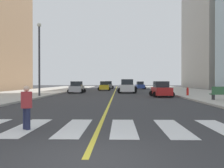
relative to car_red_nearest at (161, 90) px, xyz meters
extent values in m
plane|color=#333335|center=(-5.41, -23.70, -0.80)|extent=(220.00, 220.00, 0.00)
cube|color=silver|center=(-8.11, -19.70, -0.80)|extent=(0.90, 4.00, 0.01)
cube|color=silver|center=(-6.31, -19.70, -0.80)|extent=(0.90, 4.00, 0.01)
cube|color=silver|center=(-4.51, -19.70, -0.80)|extent=(0.90, 4.00, 0.01)
cube|color=silver|center=(-2.71, -19.70, -0.80)|extent=(0.90, 4.00, 0.01)
cube|color=silver|center=(-0.91, -19.70, -0.80)|extent=(0.90, 4.00, 0.01)
cube|color=yellow|center=(-5.41, 16.30, -0.80)|extent=(0.16, 80.00, 0.01)
cube|color=red|center=(0.00, -0.06, -0.17)|extent=(1.87, 3.89, 0.82)
cube|color=#1E2328|center=(-0.01, 0.17, 0.57)|extent=(1.53, 1.97, 0.69)
cylinder|color=black|center=(-0.84, -1.28, -0.49)|extent=(0.63, 0.22, 0.62)
cylinder|color=black|center=(0.93, -1.22, -0.49)|extent=(0.63, 0.22, 0.62)
cylinder|color=black|center=(-0.92, 1.10, -0.49)|extent=(0.63, 0.22, 0.62)
cylinder|color=black|center=(0.85, 1.16, -0.49)|extent=(0.63, 0.22, 0.62)
cube|color=#2D479E|center=(-0.09, 28.87, -0.19)|extent=(1.87, 3.81, 0.80)
cube|color=#1E2328|center=(-0.10, 29.09, 0.53)|extent=(1.51, 1.93, 0.68)
cylinder|color=black|center=(-0.89, 27.67, -0.50)|extent=(0.61, 0.22, 0.60)
cylinder|color=black|center=(0.83, 27.75, -0.50)|extent=(0.61, 0.22, 0.60)
cylinder|color=black|center=(-1.00, 29.98, -0.50)|extent=(0.61, 0.22, 0.60)
cylinder|color=black|center=(0.72, 30.07, -0.50)|extent=(0.61, 0.22, 0.60)
cube|color=#B7B7BC|center=(-10.83, 8.78, -0.18)|extent=(1.72, 3.80, 0.81)
cube|color=#1E2328|center=(-10.83, 8.56, 0.55)|extent=(1.45, 1.90, 0.69)
cylinder|color=black|center=(-9.96, 9.96, -0.49)|extent=(0.62, 0.20, 0.62)
cylinder|color=black|center=(-11.71, 9.96, -0.49)|extent=(0.62, 0.20, 0.62)
cylinder|color=black|center=(-9.96, 7.61, -0.49)|extent=(0.62, 0.20, 0.62)
cylinder|color=black|center=(-11.71, 7.61, -0.49)|extent=(0.62, 0.20, 0.62)
cube|color=silver|center=(-3.50, 9.42, -0.07)|extent=(2.17, 4.56, 0.96)
cube|color=#1E2328|center=(-3.49, 9.68, 0.80)|extent=(1.78, 2.30, 0.81)
cylinder|color=black|center=(-4.58, 8.05, -0.44)|extent=(0.73, 0.26, 0.73)
cylinder|color=black|center=(-2.50, 7.99, -0.44)|extent=(0.73, 0.26, 0.73)
cylinder|color=black|center=(-4.50, 10.84, -0.44)|extent=(0.73, 0.26, 0.73)
cylinder|color=black|center=(-2.42, 10.78, -0.44)|extent=(0.73, 0.26, 0.73)
cube|color=gold|center=(-7.50, 19.82, -0.18)|extent=(1.92, 3.91, 0.82)
cube|color=#1E2328|center=(-7.48, 19.60, 0.56)|extent=(1.55, 1.98, 0.69)
cylinder|color=black|center=(-6.67, 21.05, -0.49)|extent=(0.63, 0.23, 0.62)
cylinder|color=black|center=(-8.44, 20.96, -0.49)|extent=(0.63, 0.23, 0.62)
cylinder|color=black|center=(-6.56, 18.68, -0.49)|extent=(0.63, 0.23, 0.62)
cylinder|color=black|center=(-8.32, 18.60, -0.49)|extent=(0.63, 0.23, 0.62)
cube|color=slate|center=(-7.16, 31.66, -0.16)|extent=(1.84, 3.93, 0.84)
cube|color=#1E2328|center=(-7.16, 31.43, 0.59)|extent=(1.53, 1.98, 0.71)
cylinder|color=black|center=(-6.29, 32.89, -0.49)|extent=(0.64, 0.22, 0.63)
cylinder|color=black|center=(-8.09, 32.85, -0.49)|extent=(0.64, 0.22, 0.63)
cylinder|color=black|center=(-6.24, 30.47, -0.49)|extent=(0.64, 0.22, 0.63)
cylinder|color=black|center=(-8.04, 30.43, -0.49)|extent=(0.64, 0.22, 0.63)
cube|color=#33603D|center=(3.97, -6.83, -0.17)|extent=(1.82, 0.65, 0.08)
cube|color=#33603D|center=(3.98, -7.07, 0.17)|extent=(1.80, 0.15, 0.60)
cube|color=#2D2D33|center=(3.30, -6.86, -0.43)|extent=(0.12, 0.48, 0.44)
cylinder|color=#232847|center=(-8.01, -20.11, -0.42)|extent=(0.18, 0.18, 0.77)
cylinder|color=#232847|center=(-7.89, -20.21, -0.42)|extent=(0.18, 0.18, 0.77)
cylinder|color=#B23338|center=(-7.95, -20.16, 0.26)|extent=(0.39, 0.39, 0.58)
sphere|color=beige|center=(-7.95, -20.16, 0.65)|extent=(0.21, 0.21, 0.21)
cylinder|color=red|center=(2.98, 0.31, -0.30)|extent=(0.26, 0.26, 0.70)
sphere|color=red|center=(2.98, 0.31, 0.13)|extent=(0.22, 0.22, 0.22)
cylinder|color=#38383D|center=(-13.19, -1.50, 3.06)|extent=(0.20, 0.20, 7.43)
sphere|color=silver|center=(-13.19, -1.50, 6.93)|extent=(0.44, 0.44, 0.44)
camera|label=1|loc=(-4.66, -29.43, 0.92)|focal=42.39mm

